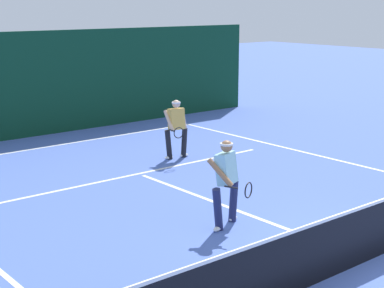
# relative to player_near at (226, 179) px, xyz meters

# --- Properties ---
(ground_plane) EXTENTS (80.00, 80.00, 0.00)m
(ground_plane) POSITION_rel_player_near_xyz_m (0.75, -2.62, -0.91)
(ground_plane) COLOR #4B67BA
(court_line_baseline_far) EXTENTS (9.63, 0.10, 0.01)m
(court_line_baseline_far) POSITION_rel_player_near_xyz_m (0.75, 8.00, -0.90)
(court_line_baseline_far) COLOR white
(court_line_baseline_far) RESTS_ON ground_plane
(court_line_service) EXTENTS (7.85, 0.10, 0.01)m
(court_line_service) POSITION_rel_player_near_xyz_m (0.75, 3.97, -0.90)
(court_line_service) COLOR white
(court_line_service) RESTS_ON ground_plane
(court_line_centre) EXTENTS (0.10, 6.40, 0.01)m
(court_line_centre) POSITION_rel_player_near_xyz_m (0.75, 0.58, -0.90)
(court_line_centre) COLOR white
(court_line_centre) RESTS_ON ground_plane
(tennis_net) EXTENTS (10.56, 0.09, 1.08)m
(tennis_net) POSITION_rel_player_near_xyz_m (0.75, -2.62, -0.40)
(tennis_net) COLOR #1E4723
(tennis_net) RESTS_ON ground_plane
(player_near) EXTENTS (0.89, 0.93, 1.65)m
(player_near) POSITION_rel_player_near_xyz_m (0.00, 0.00, 0.00)
(player_near) COLOR #1E234C
(player_near) RESTS_ON ground_plane
(player_far) EXTENTS (0.87, 0.84, 1.58)m
(player_far) POSITION_rel_player_near_xyz_m (2.41, 4.59, -0.04)
(player_far) COLOR black
(player_far) RESTS_ON ground_plane
(back_fence_windscreen) EXTENTS (17.32, 0.12, 3.24)m
(back_fence_windscreen) POSITION_rel_player_near_xyz_m (0.75, 9.60, 0.71)
(back_fence_windscreen) COLOR #0D3823
(back_fence_windscreen) RESTS_ON ground_plane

